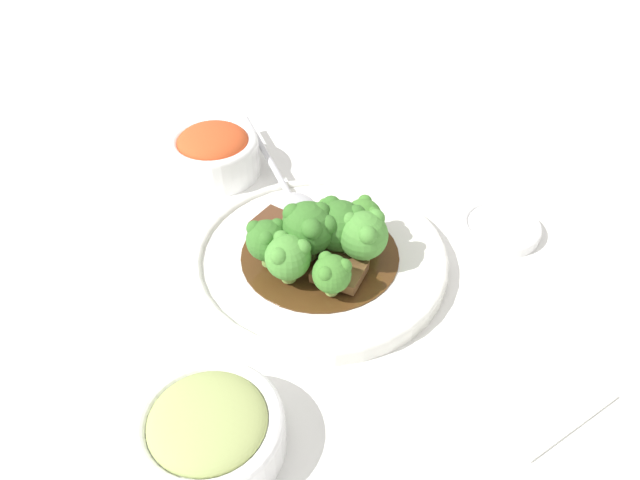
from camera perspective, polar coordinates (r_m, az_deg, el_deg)
ground_plane at (r=0.62m, az=-0.00°, el=-2.35°), size 4.00×4.00×0.00m
main_plate at (r=0.62m, az=-0.00°, el=-1.67°), size 0.25×0.25×0.02m
beef_strip_0 at (r=0.62m, az=-2.91°, el=0.70°), size 0.08×0.07×0.02m
beef_strip_1 at (r=0.58m, az=2.03°, el=-2.81°), size 0.06×0.06×0.01m
beef_strip_2 at (r=0.64m, az=2.31°, el=1.87°), size 0.05×0.05×0.01m
broccoli_floret_0 at (r=0.56m, az=-2.96°, el=-1.51°), size 0.04×0.04×0.05m
broccoli_floret_1 at (r=0.58m, az=-4.88°, el=0.02°), size 0.04×0.04×0.05m
broccoli_floret_2 at (r=0.61m, az=3.93°, el=2.16°), size 0.04×0.04×0.04m
broccoli_floret_3 at (r=0.59m, az=1.77°, el=1.41°), size 0.05×0.05×0.06m
broccoli_floret_4 at (r=0.58m, az=-1.00°, el=1.06°), size 0.05×0.05×0.06m
broccoli_floret_5 at (r=0.61m, az=0.25°, el=2.02°), size 0.03×0.03×0.04m
broccoli_floret_6 at (r=0.55m, az=1.09°, el=-3.06°), size 0.04×0.04×0.04m
broccoli_floret_7 at (r=0.58m, az=3.99°, el=0.50°), size 0.05×0.05×0.06m
serving_spoon at (r=0.67m, az=-2.68°, el=4.06°), size 0.23×0.05×0.01m
side_bowl_kimchi at (r=0.74m, az=-9.67°, el=7.96°), size 0.10×0.10×0.06m
side_bowl_appetizer at (r=0.49m, az=-10.09°, el=-16.71°), size 0.11×0.11×0.05m
sauce_dish at (r=0.68m, az=16.21°, el=1.12°), size 0.08×0.08×0.01m
paper_napkin at (r=0.56m, az=17.16°, el=-11.18°), size 0.14×0.11×0.01m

